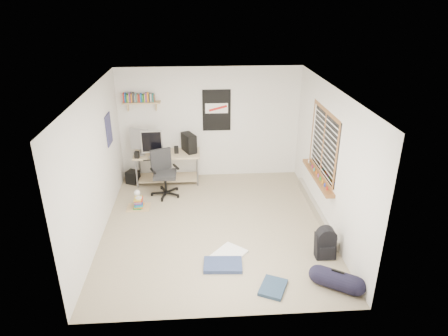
{
  "coord_description": "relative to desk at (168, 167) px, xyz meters",
  "views": [
    {
      "loc": [
        -0.25,
        -6.26,
        3.92
      ],
      "look_at": [
        0.18,
        0.18,
        1.07
      ],
      "focal_mm": 32.0,
      "sensor_mm": 36.0,
      "label": 1
    }
  ],
  "objects": [
    {
      "name": "desk_lamp",
      "position": [
        -0.51,
        -1.18,
        0.02
      ],
      "size": [
        0.14,
        0.22,
        0.21
      ],
      "primitive_type": "cube",
      "rotation": [
        0.0,
        0.0,
        -0.09
      ],
      "color": "silver",
      "rests_on": "book_stack"
    },
    {
      "name": "poster_left_wall",
      "position": [
        -1.02,
        -0.74,
        1.14
      ],
      "size": [
        0.02,
        0.42,
        0.6
      ],
      "primitive_type": "cube",
      "color": "navy",
      "rests_on": "left_wall"
    },
    {
      "name": "monitor_right",
      "position": [
        -0.28,
        -0.25,
        0.53
      ],
      "size": [
        0.45,
        0.13,
        0.49
      ],
      "primitive_type": "cube",
      "rotation": [
        0.0,
        0.0,
        0.04
      ],
      "color": "#A7A7AC",
      "rests_on": "desk"
    },
    {
      "name": "ceiling",
      "position": [
        0.96,
        -1.94,
        2.14
      ],
      "size": [
        4.0,
        4.5,
        0.01
      ],
      "primitive_type": "cube",
      "color": "white",
      "rests_on": "ground"
    },
    {
      "name": "office_chair",
      "position": [
        -0.01,
        -0.64,
        0.12
      ],
      "size": [
        0.84,
        0.84,
        0.97
      ],
      "primitive_type": "cube",
      "rotation": [
        0.0,
        0.0,
        0.41
      ],
      "color": "#232325",
      "rests_on": "floor"
    },
    {
      "name": "desk",
      "position": [
        0.0,
        0.0,
        0.0
      ],
      "size": [
        1.45,
        0.65,
        0.66
      ],
      "primitive_type": "cube",
      "rotation": [
        0.0,
        0.0,
        -0.02
      ],
      "color": "#C8BA8A",
      "rests_on": "floor"
    },
    {
      "name": "tshirt",
      "position": [
        1.15,
        -2.85,
        -0.34
      ],
      "size": [
        0.65,
        0.66,
        0.04
      ],
      "primitive_type": "cube",
      "rotation": [
        0.0,
        0.0,
        0.86
      ],
      "color": "white",
      "rests_on": "floor"
    },
    {
      "name": "window",
      "position": [
        2.91,
        -1.64,
        1.08
      ],
      "size": [
        0.1,
        1.5,
        1.26
      ],
      "primitive_type": "cube",
      "color": "brown",
      "rests_on": "right_wall"
    },
    {
      "name": "monitor_left",
      "position": [
        -0.56,
        -0.06,
        0.53
      ],
      "size": [
        0.44,
        0.26,
        0.47
      ],
      "primitive_type": "cube",
      "rotation": [
        0.0,
        0.0,
        -0.38
      ],
      "color": "#95959A",
      "rests_on": "desk"
    },
    {
      "name": "book_stack",
      "position": [
        -0.53,
        -1.16,
        -0.21
      ],
      "size": [
        0.45,
        0.38,
        0.29
      ],
      "primitive_type": "cube",
      "rotation": [
        0.0,
        0.0,
        0.07
      ],
      "color": "brown",
      "rests_on": "floor"
    },
    {
      "name": "jeans_b",
      "position": [
        1.72,
        -3.7,
        -0.34
      ],
      "size": [
        0.49,
        0.55,
        0.06
      ],
      "primitive_type": "cube",
      "rotation": [
        0.0,
        0.0,
        1.13
      ],
      "color": "#22354E",
      "rests_on": "floor"
    },
    {
      "name": "wall_shelf",
      "position": [
        -0.49,
        0.2,
        1.42
      ],
      "size": [
        0.8,
        0.22,
        0.24
      ],
      "primitive_type": "cube",
      "color": "tan",
      "rests_on": "back_wall"
    },
    {
      "name": "baseboard_heater",
      "position": [
        2.92,
        -1.64,
        -0.28
      ],
      "size": [
        0.08,
        2.5,
        0.18
      ],
      "primitive_type": "cube",
      "color": "#B7B2A8",
      "rests_on": "floor"
    },
    {
      "name": "backpack",
      "position": [
        2.68,
        -2.97,
        -0.16
      ],
      "size": [
        0.32,
        0.26,
        0.42
      ],
      "primitive_type": "cube",
      "rotation": [
        0.0,
        0.0,
        -0.01
      ],
      "color": "black",
      "rests_on": "floor"
    },
    {
      "name": "left_wall",
      "position": [
        -1.04,
        -1.94,
        0.89
      ],
      "size": [
        0.01,
        4.5,
        2.5
      ],
      "primitive_type": "cube",
      "color": "silver",
      "rests_on": "ground"
    },
    {
      "name": "subwoofer",
      "position": [
        -0.79,
        -0.01,
        -0.22
      ],
      "size": [
        0.33,
        0.33,
        0.28
      ],
      "primitive_type": "cube",
      "rotation": [
        0.0,
        0.0,
        -0.41
      ],
      "color": "black",
      "rests_on": "floor"
    },
    {
      "name": "back_wall",
      "position": [
        0.96,
        0.32,
        0.89
      ],
      "size": [
        4.0,
        0.01,
        2.5
      ],
      "primitive_type": "cube",
      "color": "silver",
      "rests_on": "ground"
    },
    {
      "name": "keyboard",
      "position": [
        -0.31,
        -0.25,
        0.3
      ],
      "size": [
        0.38,
        0.17,
        0.02
      ],
      "primitive_type": "cube",
      "rotation": [
        0.0,
        0.0,
        0.11
      ],
      "color": "black",
      "rests_on": "desk"
    },
    {
      "name": "duffel_bag",
      "position": [
        2.63,
        -3.73,
        -0.22
      ],
      "size": [
        0.39,
        0.39,
        0.55
      ],
      "primitive_type": "cylinder",
      "rotation": [
        0.0,
        0.0,
        -0.58
      ],
      "color": "black",
      "rests_on": "floor"
    },
    {
      "name": "poster_back_wall",
      "position": [
        1.11,
        0.29,
        1.19
      ],
      "size": [
        0.62,
        0.03,
        0.92
      ],
      "primitive_type": "cube",
      "color": "black",
      "rests_on": "back_wall"
    },
    {
      "name": "jeans_a",
      "position": [
        1.03,
        -3.14,
        -0.33
      ],
      "size": [
        0.62,
        0.42,
        0.07
      ],
      "primitive_type": "cube",
      "rotation": [
        0.0,
        0.0,
        -0.06
      ],
      "color": "navy",
      "rests_on": "floor"
    },
    {
      "name": "right_wall",
      "position": [
        2.97,
        -1.94,
        0.89
      ],
      "size": [
        0.01,
        4.5,
        2.5
      ],
      "primitive_type": "cube",
      "color": "silver",
      "rests_on": "ground"
    },
    {
      "name": "floor",
      "position": [
        0.96,
        -1.94,
        -0.37
      ],
      "size": [
        4.0,
        4.5,
        0.01
      ],
      "primitive_type": "cube",
      "color": "gray",
      "rests_on": "ground"
    },
    {
      "name": "speaker_right",
      "position": [
        0.21,
        -0.01,
        0.39
      ],
      "size": [
        0.11,
        0.11,
        0.19
      ],
      "primitive_type": "cube",
      "rotation": [
        0.0,
        0.0,
        0.11
      ],
      "color": "black",
      "rests_on": "desk"
    },
    {
      "name": "pc_tower",
      "position": [
        0.49,
        0.06,
        0.51
      ],
      "size": [
        0.36,
        0.47,
        0.44
      ],
      "primitive_type": "cube",
      "rotation": [
        0.0,
        0.0,
        0.43
      ],
      "color": "black",
      "rests_on": "desk"
    },
    {
      "name": "speaker_left",
      "position": [
        -0.62,
        -0.25,
        0.38
      ],
      "size": [
        0.1,
        0.1,
        0.18
      ],
      "primitive_type": "cube",
      "rotation": [
        0.0,
        0.0,
        -0.16
      ],
      "color": "black",
      "rests_on": "desk"
    }
  ]
}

